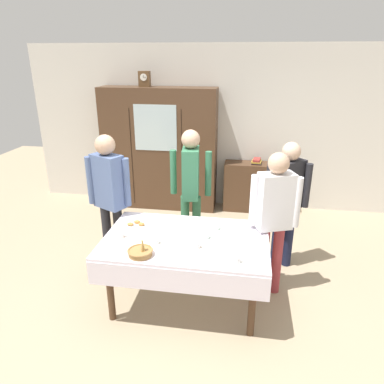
{
  "coord_description": "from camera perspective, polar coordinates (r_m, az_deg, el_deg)",
  "views": [
    {
      "loc": [
        0.56,
        -3.33,
        2.51
      ],
      "look_at": [
        0.0,
        0.2,
        1.13
      ],
      "focal_mm": 33.07,
      "sensor_mm": 36.0,
      "label": 1
    }
  ],
  "objects": [
    {
      "name": "book_stack",
      "position": [
        5.97,
        10.38,
        4.91
      ],
      "size": [
        0.18,
        0.23,
        0.08
      ],
      "color": "#664C7A",
      "rests_on": "bookshelf_low"
    },
    {
      "name": "spoon_near_left",
      "position": [
        3.69,
        5.99,
        -6.97
      ],
      "size": [
        0.12,
        0.02,
        0.01
      ],
      "color": "silver",
      "rests_on": "dining_table"
    },
    {
      "name": "back_wall",
      "position": [
        6.12,
        3.67,
        10.22
      ],
      "size": [
        6.4,
        0.1,
        2.7
      ],
      "primitive_type": "cube",
      "color": "silver",
      "rests_on": "ground"
    },
    {
      "name": "ground_plane",
      "position": [
        4.21,
        -0.44,
        -15.46
      ],
      "size": [
        12.0,
        12.0,
        0.0
      ],
      "primitive_type": "plane",
      "color": "tan",
      "rests_on": "ground"
    },
    {
      "name": "wall_cabinet",
      "position": [
        6.05,
        -5.25,
        6.86
      ],
      "size": [
        1.92,
        0.46,
        2.04
      ],
      "color": "#4C3321",
      "rests_on": "ground"
    },
    {
      "name": "person_near_right_end",
      "position": [
        4.22,
        -13.22,
        0.19
      ],
      "size": [
        0.52,
        0.34,
        1.7
      ],
      "color": "#232328",
      "rests_on": "ground"
    },
    {
      "name": "tea_cup_near_right",
      "position": [
        3.52,
        -5.85,
        -7.91
      ],
      "size": [
        0.13,
        0.13,
        0.06
      ],
      "color": "white",
      "rests_on": "dining_table"
    },
    {
      "name": "tea_cup_center",
      "position": [
        3.24,
        7.18,
        -10.87
      ],
      "size": [
        0.13,
        0.13,
        0.06
      ],
      "color": "white",
      "rests_on": "dining_table"
    },
    {
      "name": "mantel_clock",
      "position": [
        5.93,
        -7.67,
        17.63
      ],
      "size": [
        0.18,
        0.11,
        0.24
      ],
      "color": "brown",
      "rests_on": "wall_cabinet"
    },
    {
      "name": "tea_cup_back_edge",
      "position": [
        3.43,
        0.73,
        -8.64
      ],
      "size": [
        0.13,
        0.13,
        0.06
      ],
      "color": "white",
      "rests_on": "dining_table"
    },
    {
      "name": "spoon_near_right",
      "position": [
        3.79,
        9.18,
        -6.33
      ],
      "size": [
        0.12,
        0.02,
        0.01
      ],
      "color": "silver",
      "rests_on": "dining_table"
    },
    {
      "name": "pastry_plate",
      "position": [
        3.9,
        -9.01,
        -5.34
      ],
      "size": [
        0.28,
        0.28,
        0.05
      ],
      "color": "white",
      "rests_on": "dining_table"
    },
    {
      "name": "person_behind_table_left",
      "position": [
        4.35,
        15.07,
        -0.31
      ],
      "size": [
        0.52,
        0.39,
        1.6
      ],
      "color": "#191E38",
      "rests_on": "ground"
    },
    {
      "name": "bookshelf_low",
      "position": [
        6.11,
        10.1,
        0.81
      ],
      "size": [
        1.05,
        0.35,
        0.83
      ],
      "color": "#4C3321",
      "rests_on": "ground"
    },
    {
      "name": "person_by_cabinet",
      "position": [
        3.8,
        13.12,
        -3.1
      ],
      "size": [
        0.52,
        0.31,
        1.62
      ],
      "color": "#933338",
      "rests_on": "ground"
    },
    {
      "name": "dining_table",
      "position": [
        3.64,
        -1.09,
        -9.12
      ],
      "size": [
        1.67,
        1.07,
        0.78
      ],
      "color": "#4C3321",
      "rests_on": "ground"
    },
    {
      "name": "person_behind_table_right",
      "position": [
        4.42,
        -0.21,
        1.64
      ],
      "size": [
        0.52,
        0.38,
        1.69
      ],
      "color": "#33704C",
      "rests_on": "ground"
    },
    {
      "name": "tea_cup_near_left",
      "position": [
        3.69,
        -11.42,
        -6.85
      ],
      "size": [
        0.13,
        0.13,
        0.06
      ],
      "color": "white",
      "rests_on": "dining_table"
    },
    {
      "name": "tea_cup_mid_left",
      "position": [
        3.6,
        2.23,
        -7.16
      ],
      "size": [
        0.13,
        0.13,
        0.06
      ],
      "color": "silver",
      "rests_on": "dining_table"
    },
    {
      "name": "spoon_back_edge",
      "position": [
        3.57,
        9.29,
        -8.14
      ],
      "size": [
        0.12,
        0.02,
        0.01
      ],
      "color": "silver",
      "rests_on": "dining_table"
    },
    {
      "name": "bread_basket",
      "position": [
        3.35,
        -8.34,
        -9.53
      ],
      "size": [
        0.24,
        0.24,
        0.16
      ],
      "color": "#9E7542",
      "rests_on": "dining_table"
    },
    {
      "name": "tea_cup_far_left",
      "position": [
        3.78,
        3.84,
        -5.74
      ],
      "size": [
        0.13,
        0.13,
        0.06
      ],
      "color": "silver",
      "rests_on": "dining_table"
    }
  ]
}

